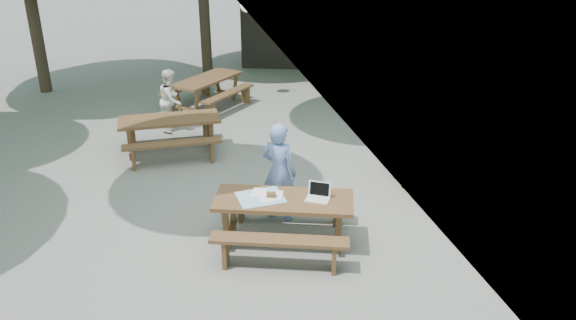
% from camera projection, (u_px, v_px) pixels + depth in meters
% --- Properties ---
extents(ground, '(80.00, 80.00, 0.00)m').
position_uv_depth(ground, '(301.00, 203.00, 9.52)').
color(ground, slate).
rests_on(ground, ground).
extents(pavilion, '(6.00, 3.00, 2.80)m').
position_uv_depth(pavilion, '(338.00, 17.00, 18.51)').
color(pavilion, black).
rests_on(pavilion, ground).
extents(main_picnic_table, '(2.00, 1.58, 0.75)m').
position_uv_depth(main_picnic_table, '(284.00, 220.00, 8.21)').
color(main_picnic_table, '#55311E').
rests_on(main_picnic_table, ground).
extents(picnic_table_nw, '(2.31, 2.11, 0.75)m').
position_uv_depth(picnic_table_nw, '(171.00, 135.00, 11.41)').
color(picnic_table_nw, '#55311E').
rests_on(picnic_table_nw, ground).
extents(picnic_table_ne, '(2.25, 2.03, 0.75)m').
position_uv_depth(picnic_table_ne, '(442.00, 160.00, 10.24)').
color(picnic_table_ne, '#55311E').
rests_on(picnic_table_ne, ground).
extents(picnic_table_far_w, '(2.23, 2.39, 0.75)m').
position_uv_depth(picnic_table_far_w, '(208.00, 92.00, 14.18)').
color(picnic_table_far_w, '#55311E').
rests_on(picnic_table_far_w, ground).
extents(woman, '(0.69, 0.58, 1.61)m').
position_uv_depth(woman, '(279.00, 172.00, 8.77)').
color(woman, '#708CCC').
rests_on(woman, ground).
extents(second_person, '(0.55, 0.69, 1.39)m').
position_uv_depth(second_person, '(171.00, 100.00, 12.54)').
color(second_person, white).
rests_on(second_person, ground).
extents(plastic_chair, '(0.49, 0.49, 0.90)m').
position_uv_depth(plastic_chair, '(388.00, 83.00, 15.40)').
color(plastic_chair, white).
rests_on(plastic_chair, ground).
extents(laptop, '(0.37, 0.32, 0.24)m').
position_uv_depth(laptop, '(318.00, 195.00, 8.05)').
color(laptop, white).
rests_on(laptop, main_picnic_table).
extents(tabletop_clutter, '(0.82, 0.76, 0.08)m').
position_uv_depth(tabletop_clutter, '(263.00, 197.00, 8.10)').
color(tabletop_clutter, '#3B9ACB').
rests_on(tabletop_clutter, main_picnic_table).
extents(paper_lanterns, '(9.00, 0.34, 0.38)m').
position_uv_depth(paper_lanterns, '(310.00, 6.00, 14.05)').
color(paper_lanterns, black).
rests_on(paper_lanterns, ground).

